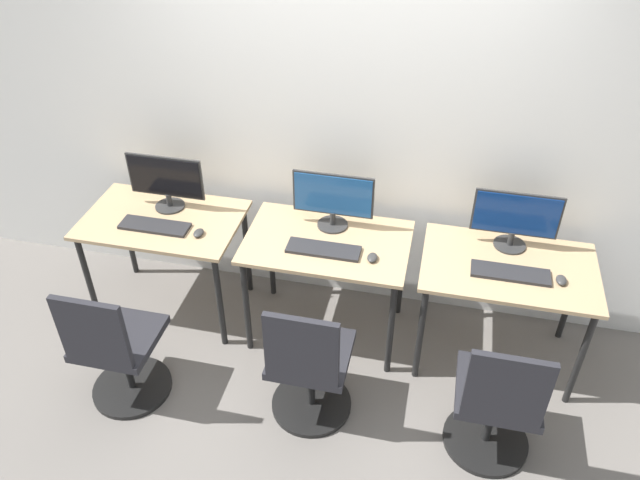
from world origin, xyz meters
The scene contains 17 objects.
ground_plane centered at (0.00, 0.00, 0.00)m, with size 20.00×20.00×0.00m, color slate.
wall_back centered at (0.00, 0.78, 1.40)m, with size 12.00×0.05×2.80m.
desk_left centered at (-1.09, 0.33, 0.66)m, with size 1.02×0.66×0.76m.
monitor_left centered at (-1.09, 0.47, 0.96)m, with size 0.51×0.19×0.37m.
keyboard_left centered at (-1.09, 0.23, 0.77)m, with size 0.45×0.14×0.02m.
mouse_left centered at (-0.79, 0.21, 0.77)m, with size 0.06×0.09×0.03m.
office_chair_left centered at (-1.06, -0.50, 0.38)m, with size 0.48×0.48×0.91m.
desk_center centered at (0.00, 0.33, 0.66)m, with size 1.02×0.66×0.76m.
monitor_center centered at (0.00, 0.49, 0.96)m, with size 0.51×0.19×0.37m.
keyboard_center centered at (0.00, 0.23, 0.77)m, with size 0.45×0.14×0.02m.
mouse_center centered at (0.30, 0.20, 0.77)m, with size 0.06×0.09×0.03m.
office_chair_center centered at (0.05, -0.38, 0.38)m, with size 0.48×0.48×0.91m.
desk_right centered at (1.09, 0.33, 0.66)m, with size 1.02×0.66×0.76m.
monitor_right centered at (1.09, 0.53, 0.96)m, with size 0.51×0.19×0.37m.
keyboard_right centered at (1.09, 0.25, 0.77)m, with size 0.45×0.14×0.02m.
mouse_right centered at (1.37, 0.24, 0.77)m, with size 0.06×0.09×0.03m.
office_chair_right centered at (1.08, -0.41, 0.38)m, with size 0.48×0.48×0.91m.
Camera 1 is at (0.63, -2.66, 3.07)m, focal length 35.00 mm.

